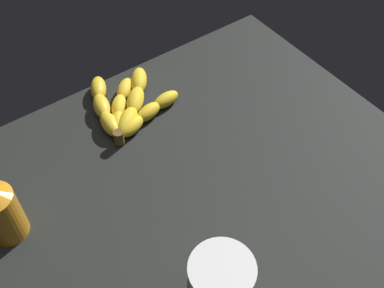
# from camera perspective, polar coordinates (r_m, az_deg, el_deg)

# --- Properties ---
(ground_plane) EXTENTS (0.87, 0.67, 0.04)m
(ground_plane) POSITION_cam_1_polar(r_m,az_deg,el_deg) (0.87, -0.70, -6.07)
(ground_plane) COLOR black
(banana_bunch) EXTENTS (0.18, 0.19, 0.03)m
(banana_bunch) POSITION_cam_1_polar(r_m,az_deg,el_deg) (0.97, -7.98, 4.59)
(banana_bunch) COLOR yellow
(banana_bunch) RESTS_ON ground_plane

